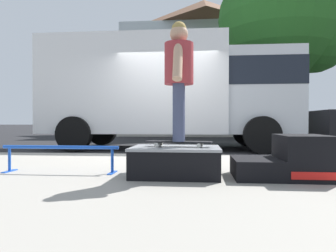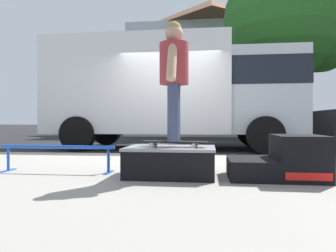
{
  "view_description": "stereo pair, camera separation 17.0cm",
  "coord_description": "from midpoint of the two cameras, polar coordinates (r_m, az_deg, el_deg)",
  "views": [
    {
      "loc": [
        0.77,
        -6.75,
        0.77
      ],
      "look_at": [
        0.22,
        -1.09,
        0.69
      ],
      "focal_mm": 33.78,
      "sensor_mm": 36.0,
      "label": 1
    },
    {
      "loc": [
        0.94,
        -6.73,
        0.77
      ],
      "look_at": [
        0.22,
        -1.09,
        0.69
      ],
      "focal_mm": 33.78,
      "sensor_mm": 36.0,
      "label": 2
    }
  ],
  "objects": [
    {
      "name": "ground_plane",
      "position": [
        6.84,
        -1.71,
        -5.64
      ],
      "size": [
        140.0,
        140.0,
        0.0
      ],
      "primitive_type": "plane",
      "color": "black"
    },
    {
      "name": "sidewalk_slab",
      "position": [
        3.91,
        -7.36,
        -9.64
      ],
      "size": [
        50.0,
        5.0,
        0.12
      ],
      "primitive_type": "cube",
      "color": "gray",
      "rests_on": "ground"
    },
    {
      "name": "skate_box",
      "position": [
        3.77,
        0.08,
        -6.22
      ],
      "size": [
        1.04,
        0.76,
        0.35
      ],
      "color": "black",
      "rests_on": "sidewalk_slab"
    },
    {
      "name": "kicker_ramp",
      "position": [
        3.86,
        19.63,
        -5.82
      ],
      "size": [
        1.04,
        0.75,
        0.49
      ],
      "color": "black",
      "rests_on": "sidewalk_slab"
    },
    {
      "name": "grind_rail",
      "position": [
        4.28,
        -19.99,
        -4.45
      ],
      "size": [
        1.52,
        0.28,
        0.34
      ],
      "color": "blue",
      "rests_on": "sidewalk_slab"
    },
    {
      "name": "skateboard",
      "position": [
        3.75,
        0.68,
        -2.92
      ],
      "size": [
        0.8,
        0.3,
        0.07
      ],
      "color": "black",
      "rests_on": "skate_box"
    },
    {
      "name": "skater_kid",
      "position": [
        3.79,
        0.68,
        9.91
      ],
      "size": [
        0.34,
        0.73,
        1.41
      ],
      "color": "#3F4766",
      "rests_on": "skateboard"
    },
    {
      "name": "box_truck",
      "position": [
        9.04,
        -0.1,
        6.73
      ],
      "size": [
        6.91,
        2.63,
        3.05
      ],
      "color": "white",
      "rests_on": "ground"
    },
    {
      "name": "street_tree_main",
      "position": [
        13.42,
        20.08,
        16.98
      ],
      "size": [
        5.01,
        4.55,
        6.94
      ],
      "color": "brown",
      "rests_on": "ground"
    },
    {
      "name": "house_behind",
      "position": [
        20.22,
        6.25,
        10.69
      ],
      "size": [
        9.54,
        8.23,
        8.4
      ],
      "color": "silver",
      "rests_on": "ground"
    }
  ]
}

